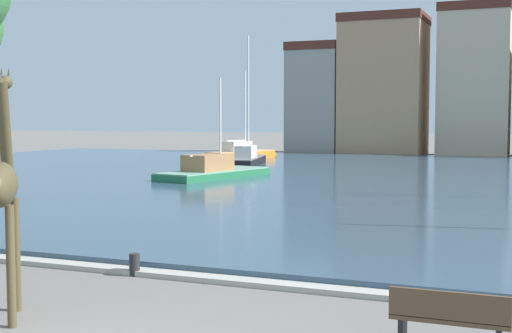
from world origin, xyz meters
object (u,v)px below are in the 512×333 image
Objects in this scene: sailboat_black at (248,160)px; mooring_bollard at (134,265)px; sailboat_green at (220,172)px; giraffe_statue at (1,189)px; sailboat_orange at (245,154)px; park_bench at (449,318)px.

sailboat_black is 18.51× the size of mooring_bollard.
sailboat_black is at bearing 104.26° from sailboat_green.
sailboat_orange is at bearing 107.46° from giraffe_statue.
giraffe_statue is 44.32m from sailboat_orange.
giraffe_statue is at bearing -73.15° from sailboat_green.
mooring_bollard is at bearing -70.47° from sailboat_orange.
mooring_bollard is (0.38, 3.71, -2.04)m from giraffe_statue.
park_bench is at bearing -57.88° from sailboat_green.
giraffe_statue is at bearing -72.54° from sailboat_orange.
giraffe_statue is 0.56× the size of sailboat_orange.
sailboat_green is (-7.73, 25.51, -1.80)m from giraffe_statue.
sailboat_orange is at bearing 109.53° from mooring_bollard.
sailboat_black is at bearing 117.27° from park_bench.
sailboat_orange is at bearing 116.90° from park_bench.
park_bench is (15.24, -24.28, -0.01)m from sailboat_green.
sailboat_green is 28.67m from park_bench.
sailboat_black reaches higher than sailboat_green.
giraffe_statue is 8.98× the size of mooring_bollard.
mooring_bollard is 7.56m from park_bench.
sailboat_green reaches higher than mooring_bollard.
sailboat_green reaches higher than giraffe_statue.
sailboat_black is (-10.37, 35.93, -1.73)m from giraffe_statue.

